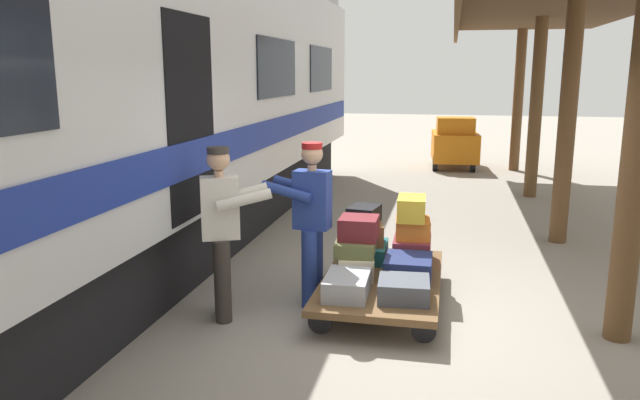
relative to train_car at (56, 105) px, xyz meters
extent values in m
plane|color=gray|center=(-3.78, 0.00, -2.06)|extent=(60.00, 60.00, 0.00)
cylinder|color=brown|center=(-5.59, -9.99, -0.36)|extent=(0.24, 0.24, 3.40)
cylinder|color=brown|center=(-5.59, -6.66, -0.36)|extent=(0.24, 0.24, 3.40)
cylinder|color=brown|center=(-5.59, -3.33, -0.36)|extent=(0.24, 0.24, 3.40)
cylinder|color=brown|center=(-5.59, 0.00, -0.36)|extent=(0.24, 0.24, 3.40)
cube|color=silver|center=(0.00, 0.00, 0.29)|extent=(3.00, 17.71, 2.90)
cube|color=black|center=(0.00, 0.00, -1.61)|extent=(2.55, 16.83, 0.90)
cube|color=navy|center=(-1.51, 0.00, -0.51)|extent=(0.03, 17.36, 0.36)
cube|color=black|center=(-1.51, -6.20, 0.39)|extent=(0.02, 1.95, 0.84)
cube|color=black|center=(-1.51, -3.10, 0.39)|extent=(0.02, 1.95, 0.84)
cube|color=black|center=(-1.45, 0.00, -0.11)|extent=(0.12, 1.10, 2.00)
cube|color=brown|center=(-3.38, -0.41, -1.80)|extent=(1.20, 2.17, 0.07)
cylinder|color=black|center=(-3.86, 0.46, -1.95)|extent=(0.22, 0.05, 0.22)
cylinder|color=black|center=(-2.90, 0.46, -1.95)|extent=(0.22, 0.05, 0.22)
cylinder|color=black|center=(-3.86, -1.28, -1.95)|extent=(0.22, 0.05, 0.22)
cylinder|color=black|center=(-2.90, -1.28, -1.95)|extent=(0.22, 0.05, 0.22)
cube|color=#1E666B|center=(-3.11, -1.01, -1.68)|extent=(0.52, 0.62, 0.18)
cube|color=#9EA0A5|center=(-3.11, 0.18, -1.67)|extent=(0.43, 0.62, 0.20)
cube|color=#4C515B|center=(-3.65, 0.18, -1.67)|extent=(0.50, 0.50, 0.20)
cube|color=beige|center=(-3.11, -0.41, -1.65)|extent=(0.44, 0.62, 0.23)
cube|color=navy|center=(-3.65, -0.41, -1.65)|extent=(0.48, 0.55, 0.23)
cube|color=maroon|center=(-3.65, -1.01, -1.63)|extent=(0.42, 0.61, 0.28)
cube|color=#CC6B23|center=(-3.65, -1.00, -1.38)|extent=(0.41, 0.46, 0.21)
cube|color=brown|center=(-3.11, -1.04, -1.47)|extent=(0.48, 0.58, 0.24)
cube|color=gold|center=(-3.63, -0.98, -1.14)|extent=(0.32, 0.49, 0.25)
cube|color=brown|center=(-3.09, -0.44, -1.46)|extent=(0.45, 0.57, 0.15)
cube|color=black|center=(-3.09, -1.04, -1.25)|extent=(0.37, 0.44, 0.19)
cube|color=maroon|center=(-3.11, -0.48, -1.27)|extent=(0.40, 0.40, 0.24)
cylinder|color=navy|center=(-2.68, -0.35, -1.65)|extent=(0.16, 0.16, 0.82)
cylinder|color=navy|center=(-2.65, -0.15, -1.65)|extent=(0.16, 0.16, 0.82)
cube|color=navy|center=(-2.67, -0.25, -0.94)|extent=(0.38, 0.26, 0.60)
cylinder|color=tan|center=(-2.67, -0.25, -0.61)|extent=(0.09, 0.09, 0.06)
sphere|color=tan|center=(-2.67, -0.25, -0.47)|extent=(0.22, 0.22, 0.22)
cylinder|color=#A51919|center=(-2.67, -0.25, -0.39)|extent=(0.21, 0.21, 0.06)
cylinder|color=navy|center=(-2.46, -0.43, -0.84)|extent=(0.54, 0.15, 0.21)
cylinder|color=navy|center=(-2.43, -0.11, -0.84)|extent=(0.54, 0.15, 0.21)
cylinder|color=#332D28|center=(-1.92, 0.39, -1.65)|extent=(0.16, 0.16, 0.82)
cylinder|color=#332D28|center=(-1.84, 0.21, -1.65)|extent=(0.16, 0.16, 0.82)
cube|color=silver|center=(-1.88, 0.30, -0.94)|extent=(0.42, 0.35, 0.60)
cylinder|color=tan|center=(-1.88, 0.30, -0.61)|extent=(0.09, 0.09, 0.06)
sphere|color=tan|center=(-1.88, 0.30, -0.47)|extent=(0.22, 0.22, 0.22)
cylinder|color=#332D28|center=(-1.88, 0.30, -0.39)|extent=(0.21, 0.21, 0.06)
cylinder|color=silver|center=(-2.15, 0.36, -0.84)|extent=(0.52, 0.30, 0.21)
cylinder|color=silver|center=(-2.02, 0.07, -0.84)|extent=(0.52, 0.30, 0.21)
cube|color=orange|center=(-4.13, -10.10, -1.51)|extent=(1.22, 1.77, 0.70)
cube|color=orange|center=(-4.13, -9.75, -1.01)|extent=(0.95, 0.76, 0.50)
cylinder|color=black|center=(-4.58, -9.50, -1.86)|extent=(0.12, 0.40, 0.40)
cylinder|color=black|center=(-3.68, -9.50, -1.86)|extent=(0.12, 0.40, 0.40)
cylinder|color=black|center=(-4.58, -10.70, -1.86)|extent=(0.12, 0.40, 0.40)
cylinder|color=black|center=(-3.68, -10.70, -1.86)|extent=(0.12, 0.40, 0.40)
camera|label=1|loc=(-4.01, 5.68, 0.33)|focal=34.29mm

